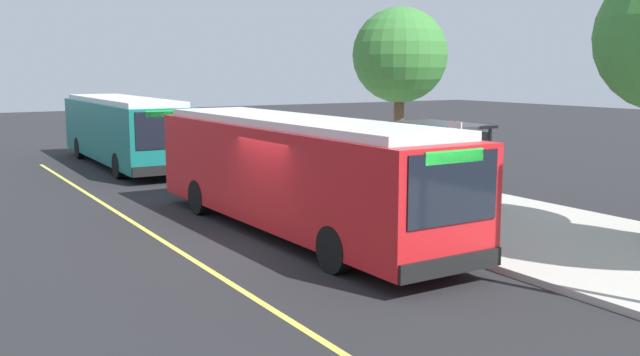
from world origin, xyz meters
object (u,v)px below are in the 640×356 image
(waiting_bench, at_px, (445,192))
(pedestrian_commuter, at_px, (358,172))
(route_sign_post, at_px, (454,162))
(transit_bus_main, at_px, (295,170))
(transit_bus_second, at_px, (123,129))

(waiting_bench, xyz_separation_m, pedestrian_commuter, (-2.00, -1.70, 0.48))
(route_sign_post, relative_size, pedestrian_commuter, 1.66)
(waiting_bench, bearing_deg, pedestrian_commuter, -139.63)
(transit_bus_main, height_order, route_sign_post, same)
(transit_bus_second, bearing_deg, pedestrian_commuter, 14.28)
(waiting_bench, bearing_deg, transit_bus_second, -161.58)
(transit_bus_main, xyz_separation_m, route_sign_post, (2.90, 2.74, 0.34))
(waiting_bench, distance_m, route_sign_post, 3.74)
(transit_bus_main, bearing_deg, pedestrian_commuter, 120.18)
(transit_bus_second, distance_m, route_sign_post, 18.14)
(transit_bus_main, distance_m, waiting_bench, 4.99)
(transit_bus_second, bearing_deg, route_sign_post, 9.17)
(waiting_bench, xyz_separation_m, route_sign_post, (2.76, -2.15, 1.32))
(transit_bus_second, height_order, waiting_bench, transit_bus_second)
(pedestrian_commuter, bearing_deg, transit_bus_second, -165.72)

